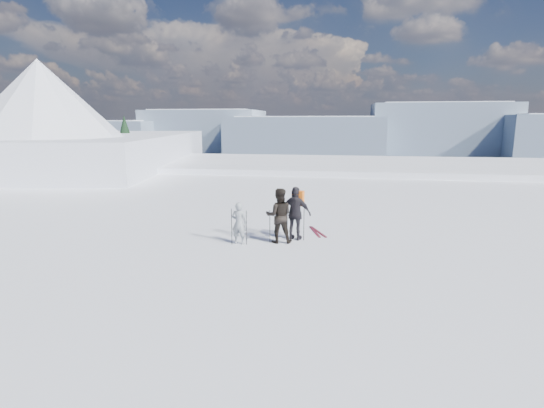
{
  "coord_description": "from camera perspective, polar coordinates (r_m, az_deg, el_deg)",
  "views": [
    {
      "loc": [
        0.6,
        -11.29,
        4.38
      ],
      "look_at": [
        -1.81,
        3.0,
        1.53
      ],
      "focal_mm": 28.0,
      "sensor_mm": 36.0,
      "label": 1
    }
  ],
  "objects": [
    {
      "name": "skier_grey",
      "position": [
        15.3,
        -4.46,
        -2.58
      ],
      "size": [
        0.59,
        0.42,
        1.53
      ],
      "primitive_type": "imported",
      "rotation": [
        0.0,
        0.0,
        3.03
      ],
      "color": "gray",
      "rests_on": "ground"
    },
    {
      "name": "lake_basin",
      "position": [
        42.71,
        8.48,
        -3.76
      ],
      "size": [
        820.0,
        820.0,
        71.62
      ],
      "color": "white",
      "rests_on": "ground"
    },
    {
      "name": "skier_pack",
      "position": [
        15.76,
        3.21,
        -1.28
      ],
      "size": [
        1.25,
        0.73,
        2.0
      ],
      "primitive_type": "imported",
      "rotation": [
        0.0,
        0.0,
        2.92
      ],
      "color": "black",
      "rests_on": "ground"
    },
    {
      "name": "backpack",
      "position": [
        15.77,
        3.56,
        3.45
      ],
      "size": [
        0.47,
        0.33,
        0.56
      ],
      "primitive_type": "cube",
      "rotation": [
        0.0,
        0.0,
        2.92
      ],
      "color": "orange",
      "rests_on": "skier_pack"
    },
    {
      "name": "far_mountain_range",
      "position": [
        467.12,
        13.32,
        9.41
      ],
      "size": [
        770.0,
        110.0,
        53.0
      ],
      "color": "slate",
      "rests_on": "ground"
    },
    {
      "name": "near_ridge",
      "position": [
        49.51,
        -23.85,
        1.03
      ],
      "size": [
        31.37,
        35.68,
        25.62
      ],
      "color": "white",
      "rests_on": "ground"
    },
    {
      "name": "skier_dark",
      "position": [
        15.38,
        0.94,
        -1.57
      ],
      "size": [
        1.09,
        0.91,
        2.01
      ],
      "primitive_type": "imported",
      "rotation": [
        0.0,
        0.0,
        3.31
      ],
      "color": "black",
      "rests_on": "ground"
    },
    {
      "name": "ski_poles",
      "position": [
        15.43,
        -0.18,
        -2.99
      ],
      "size": [
        2.53,
        1.01,
        1.33
      ],
      "color": "black",
      "rests_on": "ground"
    },
    {
      "name": "skis_loose",
      "position": [
        17.11,
        6.01,
        -3.72
      ],
      "size": [
        0.81,
        1.65,
        0.03
      ],
      "color": "black",
      "rests_on": "ground"
    }
  ]
}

